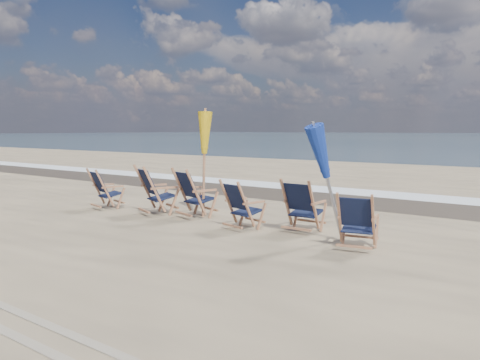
{
  "coord_description": "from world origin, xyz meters",
  "views": [
    {
      "loc": [
        4.84,
        -4.52,
        1.8
      ],
      "look_at": [
        0.0,
        2.2,
        0.9
      ],
      "focal_mm": 35.0,
      "sensor_mm": 36.0,
      "label": 1
    }
  ],
  "objects": [
    {
      "name": "beach_chair_5",
      "position": [
        2.5,
        2.04,
        0.44
      ],
      "size": [
        0.67,
        0.73,
        0.88
      ],
      "primitive_type": null,
      "rotation": [
        0.0,
        0.0,
        3.33
      ],
      "color": "black",
      "rests_on": "ground"
    },
    {
      "name": "umbrella_yellow",
      "position": [
        -1.34,
        2.8,
        1.61
      ],
      "size": [
        0.3,
        0.3,
        2.14
      ],
      "color": "#AA6F4C",
      "rests_on": "ground"
    },
    {
      "name": "beach_chair_3",
      "position": [
        0.22,
        2.07,
        0.45
      ],
      "size": [
        0.73,
        0.78,
        0.91
      ],
      "primitive_type": null,
      "rotation": [
        0.0,
        0.0,
        2.88
      ],
      "color": "black",
      "rests_on": "ground"
    },
    {
      "name": "beach_chair_4",
      "position": [
        1.27,
        2.58,
        0.48
      ],
      "size": [
        0.61,
        0.69,
        0.96
      ],
      "primitive_type": null,
      "rotation": [
        0.0,
        0.0,
        3.14
      ],
      "color": "black",
      "rests_on": "ground"
    },
    {
      "name": "beach_chair_2",
      "position": [
        -1.22,
        2.4,
        0.51
      ],
      "size": [
        0.85,
        0.9,
        1.03
      ],
      "primitive_type": null,
      "rotation": [
        0.0,
        0.0,
        2.84
      ],
      "color": "black",
      "rests_on": "ground"
    },
    {
      "name": "surf_foam",
      "position": [
        0.0,
        8.3,
        0.0
      ],
      "size": [
        200.0,
        1.4,
        0.01
      ],
      "primitive_type": "cube",
      "color": "silver",
      "rests_on": "ground"
    },
    {
      "name": "wet_sand_strip",
      "position": [
        0.0,
        6.8,
        0.0
      ],
      "size": [
        200.0,
        2.6,
        0.0
      ],
      "primitive_type": "cube",
      "color": "#42362A",
      "rests_on": "ground"
    },
    {
      "name": "beach_chair_0",
      "position": [
        -3.57,
        2.04,
        0.46
      ],
      "size": [
        0.75,
        0.8,
        0.93
      ],
      "primitive_type": null,
      "rotation": [
        0.0,
        0.0,
        2.87
      ],
      "color": "black",
      "rests_on": "ground"
    },
    {
      "name": "umbrella_blue",
      "position": [
        1.72,
        2.24,
        1.44
      ],
      "size": [
        0.3,
        0.3,
        1.95
      ],
      "color": "#A5A5AD",
      "rests_on": "ground"
    },
    {
      "name": "beach_chair_1",
      "position": [
        -2.11,
        2.14,
        0.53
      ],
      "size": [
        0.93,
        0.97,
        1.06
      ],
      "primitive_type": null,
      "rotation": [
        0.0,
        0.0,
        2.73
      ],
      "color": "black",
      "rests_on": "ground"
    }
  ]
}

